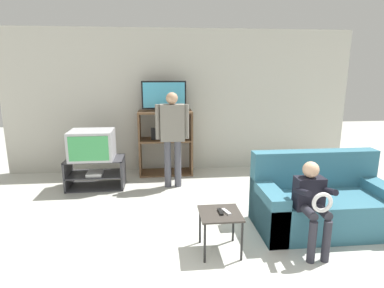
{
  "coord_description": "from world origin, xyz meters",
  "views": [
    {
      "loc": [
        -0.42,
        -2.06,
        1.89
      ],
      "look_at": [
        0.01,
        2.14,
        0.9
      ],
      "focal_mm": 30.0,
      "sensor_mm": 36.0,
      "label": 1
    }
  ],
  "objects_px": {
    "media_shelf": "(166,142)",
    "television_main": "(92,145)",
    "television_flat": "(164,97)",
    "remote_control_black": "(220,212)",
    "person_standing_adult": "(172,131)",
    "person_seated_child": "(312,200)",
    "remote_control_white": "(226,212)",
    "tv_stand": "(96,173)",
    "snack_table": "(220,218)",
    "couch": "(322,204)"
  },
  "relations": [
    {
      "from": "media_shelf",
      "to": "television_main",
      "type": "bearing_deg",
      "value": -152.72
    },
    {
      "from": "television_flat",
      "to": "remote_control_black",
      "type": "xyz_separation_m",
      "value": [
        0.52,
        -2.66,
        -0.96
      ]
    },
    {
      "from": "remote_control_black",
      "to": "person_standing_adult",
      "type": "xyz_separation_m",
      "value": [
        -0.41,
        1.99,
        0.48
      ]
    },
    {
      "from": "person_seated_child",
      "to": "media_shelf",
      "type": "bearing_deg",
      "value": 117.81
    },
    {
      "from": "television_main",
      "to": "remote_control_white",
      "type": "bearing_deg",
      "value": -49.88
    },
    {
      "from": "television_main",
      "to": "television_flat",
      "type": "distance_m",
      "value": 1.48
    },
    {
      "from": "tv_stand",
      "to": "media_shelf",
      "type": "bearing_deg",
      "value": 27.14
    },
    {
      "from": "snack_table",
      "to": "couch",
      "type": "height_order",
      "value": "couch"
    },
    {
      "from": "television_flat",
      "to": "person_standing_adult",
      "type": "distance_m",
      "value": 0.83
    },
    {
      "from": "remote_control_white",
      "to": "couch",
      "type": "relative_size",
      "value": 0.09
    },
    {
      "from": "television_main",
      "to": "television_flat",
      "type": "relative_size",
      "value": 0.87
    },
    {
      "from": "remote_control_white",
      "to": "person_seated_child",
      "type": "xyz_separation_m",
      "value": [
        0.88,
        -0.07,
        0.13
      ]
    },
    {
      "from": "person_seated_child",
      "to": "remote_control_black",
      "type": "bearing_deg",
      "value": 175.3
    },
    {
      "from": "television_main",
      "to": "remote_control_white",
      "type": "height_order",
      "value": "television_main"
    },
    {
      "from": "remote_control_white",
      "to": "couch",
      "type": "xyz_separation_m",
      "value": [
        1.26,
        0.42,
        -0.15
      ]
    },
    {
      "from": "snack_table",
      "to": "person_seated_child",
      "type": "xyz_separation_m",
      "value": [
        0.95,
        -0.08,
        0.19
      ]
    },
    {
      "from": "snack_table",
      "to": "person_seated_child",
      "type": "distance_m",
      "value": 0.97
    },
    {
      "from": "remote_control_black",
      "to": "couch",
      "type": "distance_m",
      "value": 1.39
    },
    {
      "from": "snack_table",
      "to": "couch",
      "type": "relative_size",
      "value": 0.28
    },
    {
      "from": "television_main",
      "to": "person_standing_adult",
      "type": "relative_size",
      "value": 0.44
    },
    {
      "from": "couch",
      "to": "person_seated_child",
      "type": "relative_size",
      "value": 1.66
    },
    {
      "from": "television_flat",
      "to": "person_seated_child",
      "type": "relative_size",
      "value": 0.81
    },
    {
      "from": "television_main",
      "to": "person_standing_adult",
      "type": "height_order",
      "value": "person_standing_adult"
    },
    {
      "from": "media_shelf",
      "to": "person_standing_adult",
      "type": "bearing_deg",
      "value": -81.84
    },
    {
      "from": "television_main",
      "to": "person_seated_child",
      "type": "xyz_separation_m",
      "value": [
        2.63,
        -2.14,
        -0.14
      ]
    },
    {
      "from": "snack_table",
      "to": "person_seated_child",
      "type": "relative_size",
      "value": 0.46
    },
    {
      "from": "media_shelf",
      "to": "couch",
      "type": "distance_m",
      "value": 2.92
    },
    {
      "from": "remote_control_black",
      "to": "person_seated_child",
      "type": "distance_m",
      "value": 0.96
    },
    {
      "from": "television_flat",
      "to": "snack_table",
      "type": "relative_size",
      "value": 1.77
    },
    {
      "from": "television_flat",
      "to": "snack_table",
      "type": "height_order",
      "value": "television_flat"
    },
    {
      "from": "media_shelf",
      "to": "person_standing_adult",
      "type": "height_order",
      "value": "person_standing_adult"
    },
    {
      "from": "television_flat",
      "to": "couch",
      "type": "xyz_separation_m",
      "value": [
        1.84,
        -2.25,
        -1.11
      ]
    },
    {
      "from": "television_flat",
      "to": "person_seated_child",
      "type": "xyz_separation_m",
      "value": [
        1.46,
        -2.74,
        -0.84
      ]
    },
    {
      "from": "person_standing_adult",
      "to": "person_seated_child",
      "type": "relative_size",
      "value": 1.61
    },
    {
      "from": "television_main",
      "to": "tv_stand",
      "type": "bearing_deg",
      "value": 33.61
    },
    {
      "from": "television_flat",
      "to": "couch",
      "type": "height_order",
      "value": "television_flat"
    },
    {
      "from": "tv_stand",
      "to": "person_standing_adult",
      "type": "height_order",
      "value": "person_standing_adult"
    },
    {
      "from": "television_main",
      "to": "snack_table",
      "type": "relative_size",
      "value": 1.53
    },
    {
      "from": "couch",
      "to": "snack_table",
      "type": "bearing_deg",
      "value": -162.8
    },
    {
      "from": "remote_control_black",
      "to": "television_main",
      "type": "bearing_deg",
      "value": 127.01
    },
    {
      "from": "tv_stand",
      "to": "person_standing_adult",
      "type": "relative_size",
      "value": 0.59
    },
    {
      "from": "remote_control_white",
      "to": "person_standing_adult",
      "type": "height_order",
      "value": "person_standing_adult"
    },
    {
      "from": "snack_table",
      "to": "television_main",
      "type": "bearing_deg",
      "value": 129.13
    },
    {
      "from": "snack_table",
      "to": "couch",
      "type": "distance_m",
      "value": 1.39
    },
    {
      "from": "tv_stand",
      "to": "television_flat",
      "type": "height_order",
      "value": "television_flat"
    },
    {
      "from": "person_standing_adult",
      "to": "remote_control_white",
      "type": "bearing_deg",
      "value": -76.77
    },
    {
      "from": "media_shelf",
      "to": "person_standing_adult",
      "type": "distance_m",
      "value": 0.77
    },
    {
      "from": "television_main",
      "to": "person_seated_child",
      "type": "bearing_deg",
      "value": -39.18
    },
    {
      "from": "couch",
      "to": "media_shelf",
      "type": "bearing_deg",
      "value": 128.97
    },
    {
      "from": "snack_table",
      "to": "remote_control_black",
      "type": "relative_size",
      "value": 3.05
    }
  ]
}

